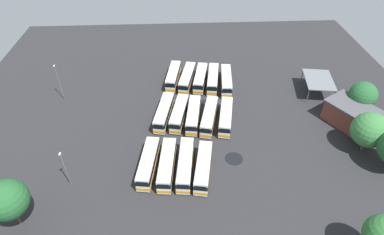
% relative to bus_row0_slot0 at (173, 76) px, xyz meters
% --- Properties ---
extents(ground_plane, '(106.97, 106.97, 0.00)m').
position_rel_bus_row0_slot0_xyz_m(ground_plane, '(15.95, 4.38, -1.83)').
color(ground_plane, '#28282B').
extents(bus_row0_slot0, '(10.76, 4.08, 3.45)m').
position_rel_bus_row0_slot0_xyz_m(bus_row0_slot0, '(0.00, 0.00, 0.00)').
color(bus_row0_slot0, silver).
rests_on(bus_row0_slot0, ground_plane).
extents(bus_row0_slot1, '(11.31, 4.83, 3.45)m').
position_rel_bus_row0_slot0_xyz_m(bus_row0_slot1, '(1.06, 3.49, 0.00)').
color(bus_row0_slot1, silver).
rests_on(bus_row0_slot1, ground_plane).
extents(bus_row0_slot2, '(10.64, 4.37, 3.45)m').
position_rel_bus_row0_slot0_xyz_m(bus_row0_slot2, '(1.36, 6.83, -0.00)').
color(bus_row0_slot2, silver).
rests_on(bus_row0_slot2, ground_plane).
extents(bus_row0_slot3, '(10.95, 3.98, 3.45)m').
position_rel_bus_row0_slot0_xyz_m(bus_row0_slot3, '(1.86, 9.92, 0.00)').
color(bus_row0_slot3, silver).
rests_on(bus_row0_slot3, ground_plane).
extents(bus_row0_slot4, '(11.16, 3.52, 3.45)m').
position_rel_bus_row0_slot0_xyz_m(bus_row0_slot4, '(2.76, 13.15, 0.00)').
color(bus_row0_slot4, silver).
rests_on(bus_row0_slot4, ground_plane).
extents(bus_row1_slot0, '(11.43, 4.52, 3.45)m').
position_rel_bus_row0_slot0_xyz_m(bus_row1_slot0, '(14.84, -2.11, 0.00)').
color(bus_row1_slot0, silver).
rests_on(bus_row1_slot0, ground_plane).
extents(bus_row1_slot1, '(10.79, 4.55, 3.45)m').
position_rel_bus_row0_slot0_xyz_m(bus_row1_slot1, '(15.35, 1.18, 0.00)').
color(bus_row1_slot1, silver).
rests_on(bus_row1_slot1, ground_plane).
extents(bus_row1_slot2, '(10.80, 3.87, 3.45)m').
position_rel_bus_row0_slot0_xyz_m(bus_row1_slot2, '(16.06, 4.22, 0.00)').
color(bus_row1_slot2, silver).
rests_on(bus_row1_slot2, ground_plane).
extents(bus_row1_slot3, '(11.25, 4.87, 3.45)m').
position_rel_bus_row0_slot0_xyz_m(bus_row1_slot3, '(16.72, 7.60, 0.00)').
color(bus_row1_slot3, silver).
rests_on(bus_row1_slot3, ground_plane).
extents(bus_row1_slot4, '(10.86, 4.39, 3.45)m').
position_rel_bus_row0_slot0_xyz_m(bus_row1_slot4, '(17.03, 11.13, 0.00)').
color(bus_row1_slot4, silver).
rests_on(bus_row1_slot4, ground_plane).
extents(bus_row2_slot0, '(11.03, 3.88, 3.45)m').
position_rel_bus_row0_slot0_xyz_m(bus_row2_slot0, '(29.60, -4.74, 0.00)').
color(bus_row2_slot0, silver).
rests_on(bus_row2_slot0, ground_plane).
extents(bus_row2_slot1, '(11.19, 3.54, 3.45)m').
position_rel_bus_row0_slot0_xyz_m(bus_row2_slot1, '(30.16, -1.35, 0.00)').
color(bus_row2_slot1, silver).
rests_on(bus_row2_slot1, ground_plane).
extents(bus_row2_slot2, '(11.39, 3.66, 3.45)m').
position_rel_bus_row0_slot0_xyz_m(bus_row2_slot2, '(30.30, 1.97, 0.00)').
color(bus_row2_slot2, silver).
rests_on(bus_row2_slot2, ground_plane).
extents(bus_row2_slot3, '(10.85, 4.21, 3.45)m').
position_rel_bus_row0_slot0_xyz_m(bus_row2_slot3, '(31.13, 5.18, 0.00)').
color(bus_row2_slot3, silver).
rests_on(bus_row2_slot3, ground_plane).
extents(depot_building, '(13.38, 11.87, 4.89)m').
position_rel_bus_row0_slot0_xyz_m(depot_building, '(19.08, 38.07, 0.64)').
color(depot_building, brown).
rests_on(depot_building, ground_plane).
extents(maintenance_shelter, '(10.32, 7.87, 3.83)m').
position_rel_bus_row0_slot0_xyz_m(maintenance_shelter, '(6.55, 34.95, 1.82)').
color(maintenance_shelter, slate).
rests_on(maintenance_shelter, ground_plane).
extents(lamp_post_mid_lot, '(0.56, 0.28, 7.78)m').
position_rel_bus_row0_slot0_xyz_m(lamp_post_mid_lot, '(32.33, -18.42, 2.48)').
color(lamp_post_mid_lot, slate).
rests_on(lamp_post_mid_lot, ground_plane).
extents(lamp_post_near_entrance, '(0.56, 0.28, 9.19)m').
position_rel_bus_row0_slot0_xyz_m(lamp_post_near_entrance, '(6.10, -26.28, 3.19)').
color(lamp_post_near_entrance, slate).
rests_on(lamp_post_near_entrance, ground_plane).
extents(tree_west_edge, '(5.92, 5.92, 8.15)m').
position_rel_bus_row0_slot0_xyz_m(tree_west_edge, '(15.34, 40.96, 3.35)').
color(tree_west_edge, brown).
rests_on(tree_west_edge, ground_plane).
extents(tree_north_edge, '(6.31, 6.31, 9.03)m').
position_rel_bus_row0_slot0_xyz_m(tree_north_edge, '(39.65, -24.63, 4.04)').
color(tree_north_edge, brown).
rests_on(tree_north_edge, ground_plane).
extents(tree_south_edge, '(6.85, 6.85, 8.62)m').
position_rel_bus_row0_slot0_xyz_m(tree_south_edge, '(26.50, 36.96, 3.37)').
color(tree_south_edge, brown).
rests_on(tree_south_edge, ground_plane).
extents(puddle_back_corner, '(3.87, 3.87, 0.01)m').
position_rel_bus_row0_slot0_xyz_m(puddle_back_corner, '(10.11, 7.36, -1.82)').
color(puddle_back_corner, black).
rests_on(puddle_back_corner, ground_plane).
extents(puddle_centre_drain, '(3.52, 3.52, 0.01)m').
position_rel_bus_row0_slot0_xyz_m(puddle_centre_drain, '(27.68, 11.40, -1.82)').
color(puddle_centre_drain, black).
rests_on(puddle_centre_drain, ground_plane).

